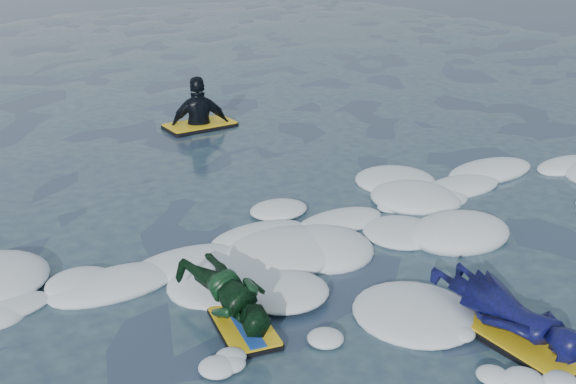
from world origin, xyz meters
name	(u,v)px	position (x,y,z in m)	size (l,w,h in m)	color
ground	(322,315)	(0.00, 0.00, 0.00)	(120.00, 120.00, 0.00)	#1C3045
foam_band	(262,270)	(0.00, 1.03, 0.00)	(12.00, 3.10, 0.30)	white
prone_woman_unit	(510,313)	(1.12, -1.11, 0.21)	(0.71, 1.59, 0.40)	black
prone_child_unit	(233,297)	(-0.71, 0.34, 0.24)	(0.65, 1.25, 0.47)	black
waiting_rider_unit	(200,128)	(1.75, 5.87, 0.01)	(1.14, 0.72, 1.71)	black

